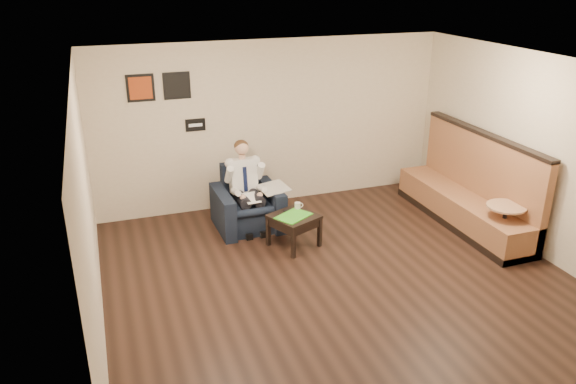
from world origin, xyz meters
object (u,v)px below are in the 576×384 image
object	(u,v)px
side_table	(294,231)
smartphone	(289,210)
cafe_table	(503,227)
armchair	(247,199)
green_folder	(293,216)
seated_man	(249,191)
banquette	(466,181)
coffee_mug	(298,206)

from	to	relation	value
side_table	smartphone	world-z (taller)	smartphone
side_table	smartphone	size ratio (longest dim) A/B	3.93
cafe_table	armchair	bearing A→B (deg)	149.46
side_table	green_folder	bearing A→B (deg)	-122.61
armchair	seated_man	size ratio (longest dim) A/B	0.75
side_table	banquette	size ratio (longest dim) A/B	0.21
smartphone	cafe_table	bearing A→B (deg)	-37.78
side_table	green_folder	size ratio (longest dim) A/B	1.22
green_folder	cafe_table	world-z (taller)	cafe_table
armchair	seated_man	xyz separation A→B (m)	(0.00, -0.12, 0.18)
coffee_mug	banquette	size ratio (longest dim) A/B	0.04
side_table	banquette	world-z (taller)	banquette
seated_man	banquette	distance (m)	3.41
seated_man	smartphone	distance (m)	0.72
green_folder	banquette	size ratio (longest dim) A/B	0.17
green_folder	smartphone	distance (m)	0.22
seated_man	coffee_mug	distance (m)	0.81
banquette	smartphone	bearing A→B (deg)	173.34
armchair	seated_man	distance (m)	0.22
side_table	coffee_mug	distance (m)	0.38
smartphone	seated_man	bearing A→B (deg)	115.36
side_table	cafe_table	size ratio (longest dim) A/B	0.87
side_table	banquette	bearing A→B (deg)	-3.04
armchair	side_table	size ratio (longest dim) A/B	1.64
seated_man	banquette	bearing A→B (deg)	-16.25
banquette	side_table	bearing A→B (deg)	176.96
coffee_mug	smartphone	size ratio (longest dim) A/B	0.68
coffee_mug	side_table	bearing A→B (deg)	-122.61
side_table	coffee_mug	bearing A→B (deg)	57.39
green_folder	coffee_mug	distance (m)	0.28
armchair	cafe_table	bearing A→B (deg)	-31.80
side_table	green_folder	distance (m)	0.26
seated_man	coffee_mug	xyz separation A→B (m)	(0.59, -0.53, -0.11)
armchair	smartphone	xyz separation A→B (m)	(0.45, -0.67, 0.02)
green_folder	coffee_mug	world-z (taller)	coffee_mug
green_folder	banquette	world-z (taller)	banquette
seated_man	side_table	size ratio (longest dim) A/B	2.17
armchair	smartphone	size ratio (longest dim) A/B	6.43
armchair	smartphone	bearing A→B (deg)	-57.62
seated_man	smartphone	world-z (taller)	seated_man
armchair	banquette	world-z (taller)	banquette
seated_man	side_table	distance (m)	0.96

